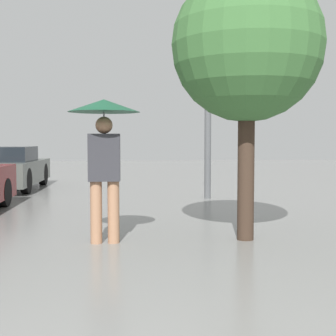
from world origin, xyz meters
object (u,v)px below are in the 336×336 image
object	(u,v)px
pedestrian	(104,135)
tree	(247,47)
parked_car_farthest	(6,169)
street_lamp	(208,104)

from	to	relation	value
pedestrian	tree	xyz separation A→B (m)	(1.94, 0.06, 1.20)
parked_car_farthest	street_lamp	xyz separation A→B (m)	(5.29, -2.42, 1.64)
pedestrian	street_lamp	world-z (taller)	street_lamp
parked_car_farthest	tree	world-z (taller)	tree
pedestrian	tree	distance (m)	2.28
tree	street_lamp	size ratio (longest dim) A/B	0.93
pedestrian	tree	size ratio (longest dim) A/B	0.52
tree	parked_car_farthest	bearing A→B (deg)	125.83
parked_car_farthest	tree	bearing A→B (deg)	-54.17
parked_car_farthest	tree	xyz separation A→B (m)	(5.06, -7.01, 2.07)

